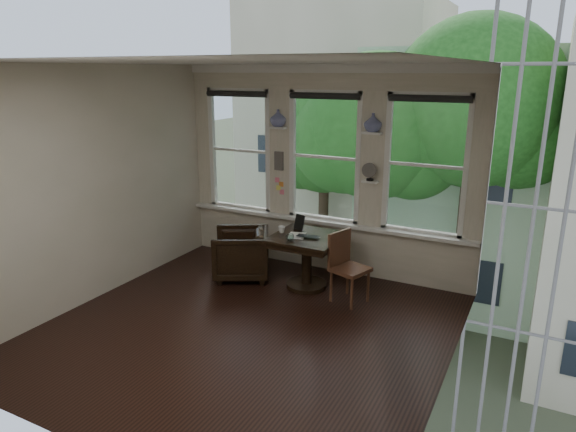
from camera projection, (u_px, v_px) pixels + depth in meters
The scene contains 25 objects.
ground at pixel (247, 330), 5.99m from camera, with size 4.50×4.50×0.00m, color black.
ceiling at pixel (240, 62), 5.16m from camera, with size 4.50×4.50×0.00m, color silver.
wall_back at pixel (325, 171), 7.50m from camera, with size 4.50×4.50×0.00m, color beige.
wall_front at pixel (76, 277), 3.65m from camera, with size 4.50×4.50×0.00m, color beige.
wall_left at pixel (94, 185), 6.56m from camera, with size 4.50×4.50×0.00m, color beige.
wall_right at pixel (457, 235), 4.59m from camera, with size 4.50×4.50×0.00m, color beige.
window_left at pixel (241, 150), 8.08m from camera, with size 1.10×0.12×1.90m, color white, non-canonical shape.
window_center at pixel (325, 157), 7.44m from camera, with size 1.10×0.12×1.90m, color white, non-canonical shape.
window_right at pixel (426, 165), 6.81m from camera, with size 1.10×0.12×1.90m, color white, non-canonical shape.
shelf_left at pixel (278, 128), 7.57m from camera, with size 0.26×0.16×0.03m, color white.
shelf_right at pixel (372, 133), 6.93m from camera, with size 0.26×0.16×0.03m, color white.
intercom at pixel (279, 161), 7.73m from camera, with size 0.14×0.06×0.28m, color #59544F.
sticky_notes at pixel (279, 183), 7.83m from camera, with size 0.16×0.01×0.24m, color pink, non-canonical shape.
desk_fan at pixel (370, 175), 7.07m from camera, with size 0.20×0.20×0.24m, color #59544F, non-canonical shape.
vase_left at pixel (278, 118), 7.53m from camera, with size 0.24×0.24×0.25m, color silver.
vase_right at pixel (373, 123), 6.89m from camera, with size 0.24×0.24×0.25m, color silver.
table at pixel (307, 262), 7.07m from camera, with size 0.90×0.90×0.75m, color black, non-canonical shape.
armchair_left at pixel (241, 254), 7.41m from camera, with size 0.77×0.79×0.72m, color black.
cushion_red at pixel (241, 248), 7.39m from camera, with size 0.45×0.45×0.06m, color maroon.
side_chair_right at pixel (350, 269), 6.59m from camera, with size 0.42×0.42×0.92m, color #49251A, non-canonical shape.
laptop at pixel (307, 238), 6.84m from camera, with size 0.31×0.20×0.02m, color black.
mug at pixel (282, 229), 7.09m from camera, with size 0.10×0.10×0.09m, color white.
drinking_glass at pixel (290, 237), 6.76m from camera, with size 0.11×0.11×0.09m, color white.
tablet at pixel (299, 222), 7.20m from camera, with size 0.16×0.02×0.22m, color black.
papers at pixel (297, 236), 6.97m from camera, with size 0.22×0.30×0.00m, color silver.
Camera 1 is at (2.90, -4.57, 2.93)m, focal length 32.00 mm.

